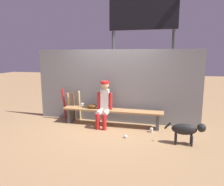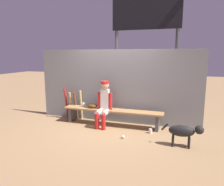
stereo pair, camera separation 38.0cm
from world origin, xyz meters
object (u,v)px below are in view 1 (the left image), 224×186
object	(u,v)px
scoreboard	(145,28)
dugout_bench	(112,113)
bat_wood_tan	(69,106)
cup_on_bench	(82,105)
bat_wood_natural	(79,105)
bat_aluminum_red	(64,104)
cup_on_ground	(151,130)
baseball	(126,136)
baseball_glove	(92,106)
bat_wood_dark	(74,106)
dog	(187,130)
player_seated	(104,102)

from	to	relation	value
scoreboard	dugout_bench	bearing A→B (deg)	-114.88
bat_wood_tan	cup_on_bench	world-z (taller)	bat_wood_tan
bat_wood_natural	scoreboard	bearing A→B (deg)	34.57
dugout_bench	cup_on_bench	size ratio (longest dim) A/B	24.68
bat_aluminum_red	scoreboard	size ratio (longest dim) A/B	0.24
dugout_bench	cup_on_ground	bearing A→B (deg)	-14.10
baseball	bat_wood_tan	bearing A→B (deg)	152.34
dugout_bench	baseball	bearing A→B (deg)	-56.44
bat_wood_natural	scoreboard	world-z (taller)	scoreboard
cup_on_ground	cup_on_bench	world-z (taller)	cup_on_bench
baseball_glove	bat_wood_dark	bearing A→B (deg)	162.95
scoreboard	baseball	bearing A→B (deg)	-93.86
baseball_glove	dog	bearing A→B (deg)	-19.11
dog	bat_wood_tan	bearing A→B (deg)	162.12
bat_wood_tan	cup_on_bench	distance (m)	0.50
bat_wood_dark	bat_aluminum_red	world-z (taller)	bat_aluminum_red
dugout_bench	dog	size ratio (longest dim) A/B	3.22
bat_aluminum_red	scoreboard	world-z (taller)	scoreboard
bat_aluminum_red	scoreboard	bearing A→B (deg)	29.89
bat_aluminum_red	scoreboard	xyz separation A→B (m)	(2.17, 1.25, 2.24)
dugout_bench	baseball_glove	bearing A→B (deg)	180.00
bat_aluminum_red	baseball	distance (m)	2.29
cup_on_ground	cup_on_bench	xyz separation A→B (m)	(-1.95, 0.33, 0.44)
bat_wood_natural	cup_on_ground	size ratio (longest dim) A/B	7.84
cup_on_ground	baseball	bearing A→B (deg)	-137.10
cup_on_ground	dog	distance (m)	0.99
player_seated	dugout_bench	bearing A→B (deg)	28.36
player_seated	bat_wood_dark	distance (m)	1.06
bat_wood_natural	bat_aluminum_red	world-z (taller)	bat_aluminum_red
bat_wood_dark	cup_on_ground	bearing A→B (deg)	-11.49
baseball_glove	cup_on_bench	bearing A→B (deg)	168.41
cup_on_bench	bat_wood_dark	bearing A→B (deg)	157.85
dog	bat_wood_natural	bearing A→B (deg)	159.16
baseball	bat_aluminum_red	bearing A→B (deg)	153.96
baseball_glove	dog	distance (m)	2.55
bat_wood_tan	dugout_bench	bearing A→B (deg)	-8.20
bat_wood_natural	baseball	world-z (taller)	bat_wood_natural
baseball_glove	dugout_bench	bearing A→B (deg)	0.00
bat_wood_tan	scoreboard	world-z (taller)	scoreboard
dugout_bench	baseball_glove	world-z (taller)	baseball_glove
baseball_glove	bat_wood_dark	world-z (taller)	bat_wood_dark
cup_on_bench	baseball	bearing A→B (deg)	-31.31
bat_wood_tan	baseball_glove	bearing A→B (deg)	-13.96
baseball	player_seated	bearing A→B (deg)	136.57
bat_wood_dark	scoreboard	size ratio (longest dim) A/B	0.22
player_seated	cup_on_bench	size ratio (longest dim) A/B	10.98
cup_on_bench	dugout_bench	bearing A→B (deg)	-4.11
baseball	cup_on_bench	distance (m)	1.69
baseball_glove	bat_wood_tan	distance (m)	0.81
baseball	dog	distance (m)	1.35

